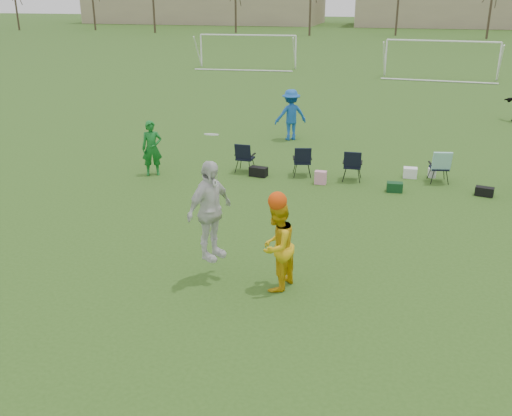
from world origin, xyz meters
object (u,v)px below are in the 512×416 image
(fielder_blue, at_px, (291,115))
(center_contest, at_px, (242,227))
(fielder_green_near, at_px, (152,148))
(goal_left, at_px, (248,42))
(goal_mid, at_px, (442,48))

(fielder_blue, height_order, center_contest, center_contest)
(fielder_green_near, xyz_separation_m, goal_left, (-4.27, 27.08, 1.05))
(center_contest, distance_m, goal_mid, 31.75)
(goal_left, bearing_deg, center_contest, -79.89)
(fielder_green_near, height_order, goal_mid, goal_mid)
(fielder_blue, bearing_deg, goal_mid, -138.34)
(center_contest, bearing_deg, goal_left, 105.11)
(fielder_green_near, relative_size, center_contest, 0.57)
(fielder_green_near, relative_size, goal_left, 0.24)
(center_contest, bearing_deg, goal_mid, 80.95)
(fielder_blue, xyz_separation_m, center_contest, (1.41, -11.91, 0.24))
(fielder_blue, distance_m, goal_mid, 20.49)
(fielder_green_near, height_order, center_contest, center_contest)
(goal_left, bearing_deg, fielder_blue, -75.48)
(fielder_green_near, height_order, fielder_blue, fielder_blue)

